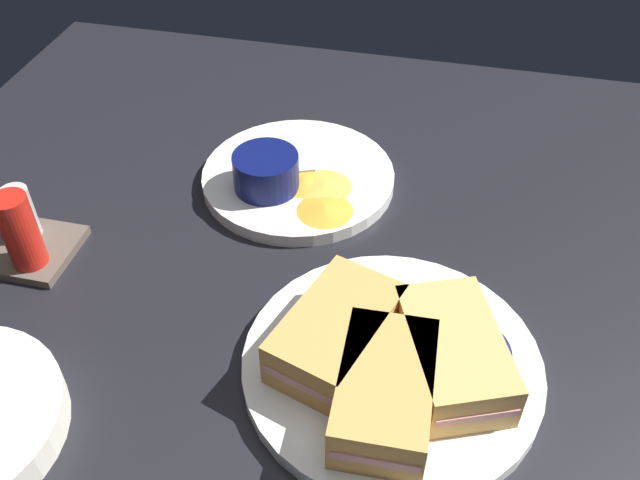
% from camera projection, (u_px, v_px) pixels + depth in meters
% --- Properties ---
extents(ground_plane, '(1.10, 1.10, 0.03)m').
position_uv_depth(ground_plane, '(316.00, 328.00, 0.69)').
color(ground_plane, black).
extents(plate_sandwich_main, '(0.27, 0.27, 0.02)m').
position_uv_depth(plate_sandwich_main, '(392.00, 365.00, 0.63)').
color(plate_sandwich_main, white).
rests_on(plate_sandwich_main, ground_plane).
extents(sandwich_half_near, '(0.15, 0.11, 0.05)m').
position_uv_depth(sandwich_half_near, '(337.00, 333.00, 0.61)').
color(sandwich_half_near, tan).
rests_on(sandwich_half_near, plate_sandwich_main).
extents(sandwich_half_far, '(0.14, 0.08, 0.05)m').
position_uv_depth(sandwich_half_far, '(385.00, 391.00, 0.57)').
color(sandwich_half_far, tan).
rests_on(sandwich_half_far, plate_sandwich_main).
extents(sandwich_half_extra, '(0.15, 0.12, 0.05)m').
position_uv_depth(sandwich_half_extra, '(453.00, 353.00, 0.60)').
color(sandwich_half_extra, tan).
rests_on(sandwich_half_extra, plate_sandwich_main).
extents(ramekin_dark_sauce, '(0.08, 0.08, 0.04)m').
position_uv_depth(ramekin_dark_sauce, '(463.00, 365.00, 0.59)').
color(ramekin_dark_sauce, navy).
rests_on(ramekin_dark_sauce, plate_sandwich_main).
extents(spoon_by_dark_ramekin, '(0.05, 0.10, 0.01)m').
position_uv_depth(spoon_by_dark_ramekin, '(400.00, 349.00, 0.63)').
color(spoon_by_dark_ramekin, silver).
rests_on(spoon_by_dark_ramekin, plate_sandwich_main).
extents(plate_chips_companion, '(0.23, 0.23, 0.02)m').
position_uv_depth(plate_chips_companion, '(298.00, 178.00, 0.83)').
color(plate_chips_companion, white).
rests_on(plate_chips_companion, ground_plane).
extents(ramekin_light_gravy, '(0.08, 0.08, 0.04)m').
position_uv_depth(ramekin_light_gravy, '(266.00, 170.00, 0.79)').
color(ramekin_light_gravy, '#0C144C').
rests_on(ramekin_light_gravy, plate_chips_companion).
extents(spoon_by_gravy_ramekin, '(0.05, 0.10, 0.01)m').
position_uv_depth(spoon_by_gravy_ramekin, '(257.00, 174.00, 0.82)').
color(spoon_by_gravy_ramekin, silver).
rests_on(spoon_by_gravy_ramekin, plate_chips_companion).
extents(plantain_chip_scatter, '(0.13, 0.15, 0.01)m').
position_uv_depth(plantain_chip_scatter, '(304.00, 188.00, 0.80)').
color(plantain_chip_scatter, gold).
rests_on(plantain_chip_scatter, plate_chips_companion).
extents(condiment_caddy, '(0.09, 0.09, 0.10)m').
position_uv_depth(condiment_caddy, '(25.00, 233.00, 0.72)').
color(condiment_caddy, brown).
rests_on(condiment_caddy, ground_plane).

